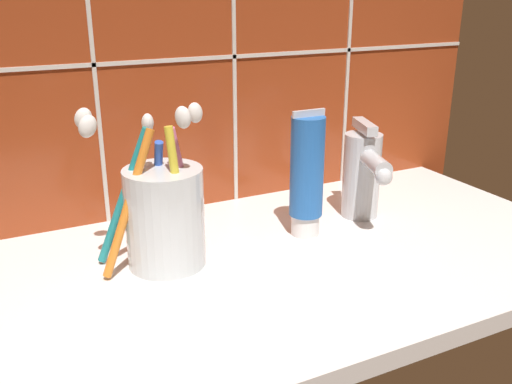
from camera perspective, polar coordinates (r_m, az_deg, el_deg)
name	(u,v)px	position (r cm, az deg, el deg)	size (l,w,h in cm)	color
sink_counter	(291,263)	(65.29, 3.50, -7.06)	(72.17, 38.86, 2.00)	white
tile_wall_backsplash	(218,1)	(75.79, -3.85, 18.56)	(82.17, 1.72, 57.55)	#933819
toothbrush_cup	(164,214)	(61.18, -9.22, -2.14)	(13.72, 10.67, 17.82)	silver
toothpaste_tube	(307,175)	(67.37, 5.10, 1.75)	(4.18, 3.98, 15.37)	white
sink_faucet	(363,172)	(74.02, 10.68, 1.94)	(5.81, 11.36, 12.60)	silver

